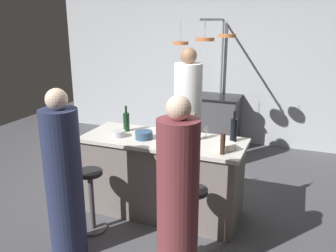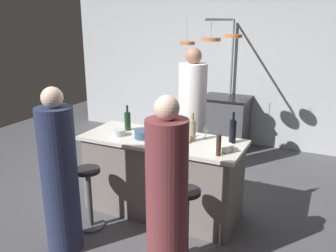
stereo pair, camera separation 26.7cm
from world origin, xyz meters
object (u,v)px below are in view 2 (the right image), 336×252
(wine_bottle_amber, at_px, (169,126))
(wine_glass_near_left_guest, at_px, (186,129))
(wine_glass_near_right_guest, at_px, (206,129))
(wine_bottle_green, at_px, (167,136))
(guest_left, at_px, (60,178))
(wine_bottle_white, at_px, (192,130))
(wine_bottle_dark, at_px, (233,131))
(mixing_bowl_blue, at_px, (143,134))
(bar_stool_right, at_px, (186,220))
(bar_stool_left, at_px, (89,195))
(mixing_bowl_ceramic, at_px, (224,148))
(wine_bottle_red, at_px, (128,121))
(chef, at_px, (192,119))
(stove_range, at_px, (225,122))
(guest_right, at_px, (167,201))
(mixing_bowl_steel, at_px, (119,133))
(pepper_mill, at_px, (219,145))

(wine_bottle_amber, height_order, wine_glass_near_left_guest, wine_bottle_amber)
(wine_glass_near_right_guest, bearing_deg, wine_bottle_green, -121.95)
(guest_left, relative_size, wine_bottle_white, 5.10)
(guest_left, distance_m, wine_bottle_dark, 1.79)
(wine_bottle_amber, bearing_deg, mixing_bowl_blue, -138.33)
(bar_stool_right, xyz_separation_m, wine_glass_near_right_guest, (-0.12, 0.83, 0.63))
(bar_stool_left, relative_size, mixing_bowl_ceramic, 3.69)
(wine_bottle_red, bearing_deg, wine_glass_near_left_guest, 2.21)
(chef, bearing_deg, wine_glass_near_right_guest, -60.15)
(wine_bottle_dark, bearing_deg, mixing_bowl_ceramic, -92.91)
(stove_range, bearing_deg, bar_stool_left, -100.22)
(guest_right, distance_m, wine_bottle_red, 1.53)
(mixing_bowl_steel, height_order, mixing_bowl_blue, mixing_bowl_blue)
(wine_bottle_green, distance_m, mixing_bowl_steel, 0.66)
(wine_bottle_red, relative_size, mixing_bowl_blue, 1.58)
(wine_bottle_amber, distance_m, mixing_bowl_steel, 0.57)
(wine_bottle_red, bearing_deg, wine_bottle_dark, 4.00)
(chef, xyz_separation_m, wine_bottle_red, (-0.43, -0.98, 0.18))
(guest_right, height_order, mixing_bowl_ceramic, guest_right)
(wine_bottle_white, bearing_deg, wine_bottle_dark, 17.79)
(guest_right, relative_size, pepper_mill, 7.69)
(stove_range, height_order, mixing_bowl_ceramic, mixing_bowl_ceramic)
(bar_stool_right, relative_size, wine_bottle_dark, 2.04)
(wine_glass_near_right_guest, relative_size, wine_glass_near_left_guest, 1.00)
(stove_range, distance_m, wine_bottle_amber, 2.40)
(mixing_bowl_ceramic, height_order, mixing_bowl_steel, mixing_bowl_steel)
(guest_right, height_order, wine_bottle_red, guest_right)
(wine_bottle_red, height_order, wine_bottle_dark, wine_bottle_dark)
(pepper_mill, bearing_deg, wine_glass_near_left_guest, 143.31)
(guest_left, relative_size, wine_bottle_green, 5.30)
(chef, height_order, wine_glass_near_right_guest, chef)
(chef, bearing_deg, bar_stool_right, -69.89)
(bar_stool_left, xyz_separation_m, bar_stool_right, (1.10, 0.00, 0.00))
(stove_range, xyz_separation_m, wine_bottle_dark, (0.73, -2.26, 0.58))
(bar_stool_right, relative_size, mixing_bowl_blue, 3.58)
(chef, distance_m, guest_left, 2.15)
(bar_stool_right, height_order, pepper_mill, pepper_mill)
(wine_bottle_red, xyz_separation_m, mixing_bowl_steel, (0.02, -0.22, -0.08))
(mixing_bowl_steel, bearing_deg, stove_range, 79.39)
(wine_bottle_white, xyz_separation_m, wine_bottle_dark, (0.40, 0.13, 0.01))
(chef, height_order, wine_bottle_green, chef)
(wine_bottle_red, height_order, wine_glass_near_right_guest, wine_bottle_red)
(wine_bottle_red, bearing_deg, mixing_bowl_ceramic, -8.25)
(wine_bottle_green, bearing_deg, mixing_bowl_ceramic, 14.53)
(wine_bottle_white, relative_size, mixing_bowl_blue, 1.65)
(mixing_bowl_ceramic, bearing_deg, bar_stool_left, -156.89)
(mixing_bowl_blue, bearing_deg, wine_glass_near_left_guest, 26.90)
(wine_bottle_green, height_order, mixing_bowl_blue, wine_bottle_green)
(wine_bottle_white, bearing_deg, mixing_bowl_ceramic, -19.04)
(wine_bottle_white, xyz_separation_m, mixing_bowl_steel, (-0.81, -0.18, -0.09))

